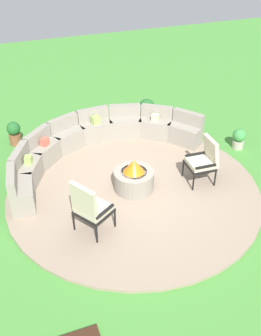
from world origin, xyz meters
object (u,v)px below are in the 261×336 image
(potted_plant_3, at_px, (239,138))
(lounge_chair_front_right, at_px, (204,159))
(fire_pit, at_px, (134,178))
(lounge_chair_front_left, at_px, (90,207))
(curved_stone_bench, at_px, (94,142))
(potted_plant_0, at_px, (147,111))
(potted_plant_2, at_px, (14,132))

(potted_plant_3, bearing_deg, lounge_chair_front_right, -148.32)
(fire_pit, bearing_deg, lounge_chair_front_left, -141.73)
(lounge_chair_front_left, distance_m, potted_plant_3, 4.64)
(potted_plant_3, bearing_deg, curved_stone_bench, 165.78)
(lounge_chair_front_right, bearing_deg, lounge_chair_front_left, 107.07)
(potted_plant_0, relative_size, potted_plant_2, 1.19)
(curved_stone_bench, distance_m, potted_plant_3, 3.62)
(fire_pit, bearing_deg, lounge_chair_front_right, -9.59)
(fire_pit, distance_m, lounge_chair_front_left, 1.57)
(potted_plant_3, bearing_deg, lounge_chair_front_left, -158.70)
(curved_stone_bench, distance_m, lounge_chair_front_right, 2.69)
(fire_pit, height_order, lounge_chair_front_left, lounge_chair_front_left)
(curved_stone_bench, bearing_deg, lounge_chair_front_left, -107.23)
(potted_plant_3, bearing_deg, fire_pit, -166.82)
(fire_pit, height_order, potted_plant_3, fire_pit)
(lounge_chair_front_left, relative_size, potted_plant_0, 1.56)
(fire_pit, bearing_deg, potted_plant_0, 62.50)
(lounge_chair_front_right, xyz_separation_m, potted_plant_2, (-3.65, 3.14, -0.27))
(lounge_chair_front_left, height_order, potted_plant_3, lounge_chair_front_left)
(curved_stone_bench, relative_size, potted_plant_2, 7.80)
(potted_plant_0, height_order, potted_plant_3, potted_plant_0)
(curved_stone_bench, height_order, potted_plant_0, curved_stone_bench)
(lounge_chair_front_right, height_order, potted_plant_2, lounge_chair_front_right)
(lounge_chair_front_left, distance_m, potted_plant_2, 3.96)
(curved_stone_bench, bearing_deg, lounge_chair_front_right, -44.22)
(lounge_chair_front_right, bearing_deg, potted_plant_2, 51.99)
(fire_pit, relative_size, curved_stone_bench, 0.18)
(lounge_chair_front_left, height_order, potted_plant_0, lounge_chair_front_left)
(fire_pit, height_order, lounge_chair_front_right, lounge_chair_front_right)
(lounge_chair_front_left, bearing_deg, potted_plant_3, 78.29)
(lounge_chair_front_left, height_order, lounge_chair_front_right, lounge_chair_front_left)
(lounge_chair_front_right, height_order, potted_plant_0, lounge_chair_front_right)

